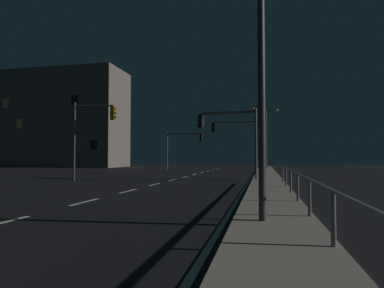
{
  "coord_description": "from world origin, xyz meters",
  "views": [
    {
      "loc": [
        6.53,
        -2.12,
        1.68
      ],
      "look_at": [
        -0.41,
        29.8,
        2.99
      ],
      "focal_mm": 30.64,
      "sensor_mm": 36.0,
      "label": 1
    }
  ],
  "objects": [
    {
      "name": "street_lamp_far_end",
      "position": [
        6.47,
        41.97,
        4.38
      ],
      "size": [
        0.62,
        1.91,
        7.03
      ],
      "color": "#38383D",
      "rests_on": "sidewalk_right"
    },
    {
      "name": "lane_markings_center",
      "position": [
        0.0,
        21.0,
        0.01
      ],
      "size": [
        0.14,
        50.0,
        0.01
      ],
      "color": "silver",
      "rests_on": "ground"
    },
    {
      "name": "barrier_fence",
      "position": [
        7.7,
        8.42,
        0.88
      ],
      "size": [
        0.09,
        20.92,
        0.98
      ],
      "color": "#59595E",
      "rests_on": "sidewalk_right"
    },
    {
      "name": "ground_plane",
      "position": [
        0.0,
        17.5,
        0.0
      ],
      "size": [
        112.0,
        112.0,
        0.0
      ],
      "primitive_type": "plane",
      "color": "black",
      "rests_on": "ground"
    },
    {
      "name": "traffic_light_near_left",
      "position": [
        -3.8,
        39.87,
        3.62
      ],
      "size": [
        4.99,
        0.52,
        5.04
      ],
      "color": "#4C4C51",
      "rests_on": "ground"
    },
    {
      "name": "traffic_light_far_left",
      "position": [
        4.12,
        21.31,
        3.67
      ],
      "size": [
        4.34,
        0.71,
        4.96
      ],
      "color": "#4C4C51",
      "rests_on": "sidewalk_right"
    },
    {
      "name": "street_lamp_median",
      "position": [
        6.37,
        32.63,
        4.34
      ],
      "size": [
        1.55,
        0.94,
        7.0
      ],
      "color": "#4C4C51",
      "rests_on": "sidewalk_right"
    },
    {
      "name": "traffic_light_far_right",
      "position": [
        4.12,
        30.0,
        3.88
      ],
      "size": [
        4.78,
        0.55,
        5.24
      ],
      "color": "#4C4C51",
      "rests_on": "sidewalk_right"
    },
    {
      "name": "street_lamp_mid_block",
      "position": [
        6.73,
        6.06,
        4.83
      ],
      "size": [
        1.68,
        0.36,
        7.94
      ],
      "color": "#2D3033",
      "rests_on": "sidewalk_right"
    },
    {
      "name": "traffic_light_near_right",
      "position": [
        4.29,
        22.39,
        3.85
      ],
      "size": [
        4.77,
        0.62,
        5.19
      ],
      "color": "#2D3033",
      "rests_on": "sidewalk_right"
    },
    {
      "name": "building_distant",
      "position": [
        -27.9,
        48.94,
        8.28
      ],
      "size": [
        21.9,
        8.72,
        16.57
      ],
      "color": "#6B6056",
      "rests_on": "ground"
    },
    {
      "name": "sidewalk_right",
      "position": [
        6.82,
        17.5,
        0.07
      ],
      "size": [
        2.07,
        77.0,
        0.14
      ],
      "primitive_type": "cube",
      "color": "#9E937F",
      "rests_on": "ground"
    },
    {
      "name": "traffic_light_mid_right",
      "position": [
        -5.2,
        18.73,
        3.84
      ],
      "size": [
        3.08,
        0.6,
        5.53
      ],
      "color": "#2D3033",
      "rests_on": "ground"
    },
    {
      "name": "lane_edge_line",
      "position": [
        5.53,
        22.5,
        0.01
      ],
      "size": [
        0.14,
        53.0,
        0.01
      ],
      "color": "silver",
      "rests_on": "ground"
    },
    {
      "name": "street_lamp_corner",
      "position": [
        7.21,
        43.11,
        4.9
      ],
      "size": [
        1.73,
        0.7,
        8.06
      ],
      "color": "#4C4C51",
      "rests_on": "sidewalk_right"
    }
  ]
}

